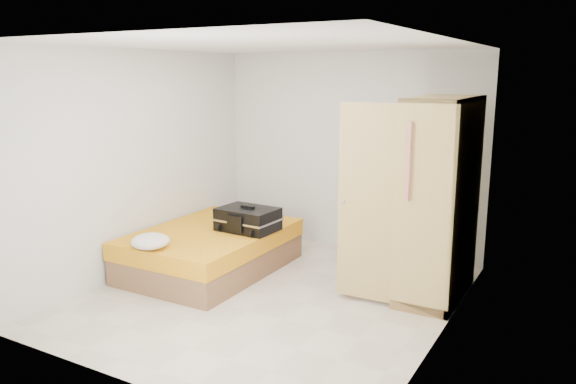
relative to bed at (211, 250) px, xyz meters
The scene contains 7 objects.
room 1.52m from the bed, 18.01° to the right, with size 4.00×4.02×2.60m.
bed is the anchor object (origin of this frame).
wardrobe 2.66m from the bed, 11.63° to the left, with size 1.17×1.20×2.10m.
person 1.85m from the bed, ahead, with size 0.59×0.38×1.61m, color red.
suitcase 0.59m from the bed, 29.06° to the left, with size 0.71×0.55×0.30m.
round_cushion 0.95m from the bed, 97.76° to the right, with size 0.41×0.41×0.16m, color white.
pillow 0.91m from the bed, 78.86° to the left, with size 0.50×0.25×0.09m, color white.
Camera 1 is at (2.92, -4.81, 2.33)m, focal length 35.00 mm.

